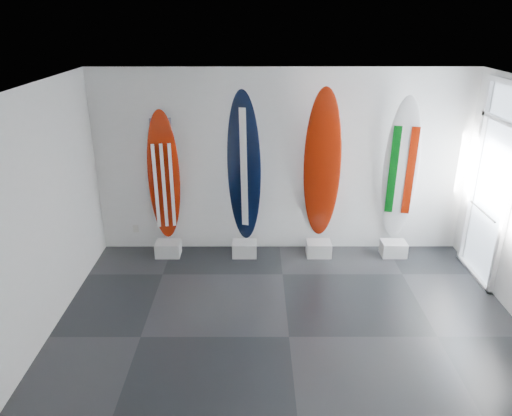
{
  "coord_description": "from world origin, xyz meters",
  "views": [
    {
      "loc": [
        -0.42,
        -4.93,
        3.75
      ],
      "look_at": [
        -0.41,
        1.4,
        1.17
      ],
      "focal_mm": 33.7,
      "sensor_mm": 36.0,
      "label": 1
    }
  ],
  "objects_px": {
    "surfboard_swiss": "(322,167)",
    "surfboard_italy": "(401,171)",
    "surfboard_navy": "(244,169)",
    "surfboard_usa": "(164,177)"
  },
  "relations": [
    {
      "from": "surfboard_italy",
      "to": "surfboard_swiss",
      "type": "bearing_deg",
      "value": -166.82
    },
    {
      "from": "surfboard_navy",
      "to": "surfboard_italy",
      "type": "xyz_separation_m",
      "value": [
        2.47,
        0.0,
        -0.04
      ]
    },
    {
      "from": "surfboard_usa",
      "to": "surfboard_navy",
      "type": "bearing_deg",
      "value": -10.43
    },
    {
      "from": "surfboard_navy",
      "to": "surfboard_swiss",
      "type": "bearing_deg",
      "value": 18.79
    },
    {
      "from": "surfboard_usa",
      "to": "surfboard_swiss",
      "type": "relative_size",
      "value": 0.86
    },
    {
      "from": "surfboard_navy",
      "to": "surfboard_italy",
      "type": "height_order",
      "value": "surfboard_navy"
    },
    {
      "from": "surfboard_swiss",
      "to": "surfboard_italy",
      "type": "bearing_deg",
      "value": 8.04
    },
    {
      "from": "surfboard_usa",
      "to": "surfboard_italy",
      "type": "bearing_deg",
      "value": -10.43
    },
    {
      "from": "surfboard_swiss",
      "to": "surfboard_italy",
      "type": "distance_m",
      "value": 1.24
    },
    {
      "from": "surfboard_navy",
      "to": "surfboard_swiss",
      "type": "distance_m",
      "value": 1.23
    }
  ]
}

